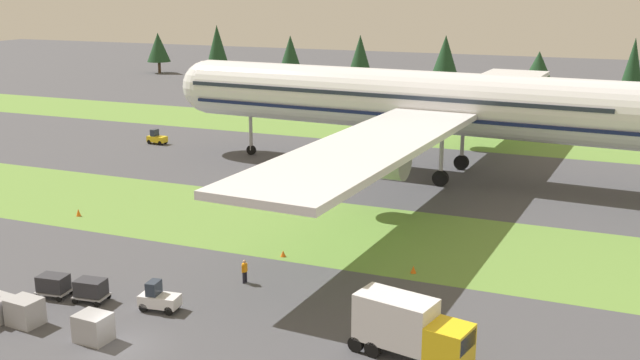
% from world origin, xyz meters
% --- Properties ---
extents(ground_plane, '(400.00, 400.00, 0.00)m').
position_xyz_m(ground_plane, '(0.00, 0.00, 0.00)').
color(ground_plane, '#47474C').
extents(grass_strip_near, '(320.00, 16.49, 0.01)m').
position_xyz_m(grass_strip_near, '(0.00, 24.56, 0.00)').
color(grass_strip_near, olive).
rests_on(grass_strip_near, ground).
extents(grass_strip_far, '(320.00, 16.49, 0.01)m').
position_xyz_m(grass_strip_far, '(0.00, 69.55, 0.00)').
color(grass_strip_far, olive).
rests_on(grass_strip_far, ground).
extents(airliner, '(65.92, 81.11, 23.08)m').
position_xyz_m(airliner, '(6.79, 46.92, 8.27)').
color(airliner, white).
rests_on(airliner, ground).
extents(baggage_tug, '(2.74, 1.60, 1.97)m').
position_xyz_m(baggage_tug, '(-0.84, 5.13, 0.81)').
color(baggage_tug, silver).
rests_on(baggage_tug, ground).
extents(cargo_dolly_lead, '(2.36, 1.75, 1.55)m').
position_xyz_m(cargo_dolly_lead, '(-5.83, 4.53, 0.92)').
color(cargo_dolly_lead, '#A3A3A8').
rests_on(cargo_dolly_lead, ground).
extents(cargo_dolly_second, '(2.36, 1.75, 1.55)m').
position_xyz_m(cargo_dolly_second, '(-8.71, 4.19, 0.92)').
color(cargo_dolly_second, '#A3A3A8').
rests_on(cargo_dolly_second, ground).
extents(catering_truck, '(7.28, 3.69, 3.58)m').
position_xyz_m(catering_truck, '(16.09, 5.05, 1.95)').
color(catering_truck, yellow).
rests_on(catering_truck, ground).
extents(pushback_tractor, '(2.68, 1.47, 1.97)m').
position_xyz_m(pushback_tractor, '(-31.54, 49.41, 0.81)').
color(pushback_tractor, yellow).
rests_on(pushback_tractor, ground).
extents(ground_crew_marshaller, '(0.36, 0.54, 1.74)m').
position_xyz_m(ground_crew_marshaller, '(2.18, 11.35, 0.95)').
color(ground_crew_marshaller, black).
rests_on(ground_crew_marshaller, ground).
extents(uld_container_1, '(2.13, 1.77, 1.72)m').
position_xyz_m(uld_container_1, '(-7.35, 0.14, 0.86)').
color(uld_container_1, '#A3A3A8').
rests_on(uld_container_1, ground).
extents(uld_container_3, '(2.08, 1.71, 1.71)m').
position_xyz_m(uld_container_3, '(-1.95, -0.02, 0.86)').
color(uld_container_3, '#A3A3A8').
rests_on(uld_container_3, ground).
extents(taxiway_marker_0, '(0.44, 0.44, 0.50)m').
position_xyz_m(taxiway_marker_0, '(2.45, 17.18, 0.25)').
color(taxiway_marker_0, orange).
rests_on(taxiway_marker_0, ground).
extents(taxiway_marker_1, '(0.44, 0.44, 0.56)m').
position_xyz_m(taxiway_marker_1, '(12.83, 17.77, 0.28)').
color(taxiway_marker_1, orange).
rests_on(taxiway_marker_1, ground).
extents(taxiway_marker_2, '(0.44, 0.44, 0.70)m').
position_xyz_m(taxiway_marker_2, '(-19.52, 19.50, 0.35)').
color(taxiway_marker_2, orange).
rests_on(taxiway_marker_2, ground).
extents(distant_tree_line, '(165.67, 9.86, 12.36)m').
position_xyz_m(distant_tree_line, '(-4.30, 118.42, 6.78)').
color(distant_tree_line, '#4C3823').
rests_on(distant_tree_line, ground).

